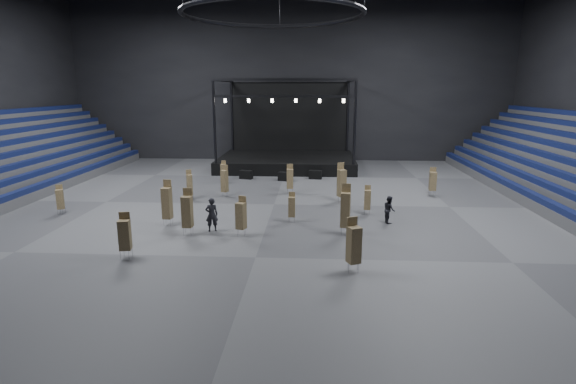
# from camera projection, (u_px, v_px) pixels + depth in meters

# --- Properties ---
(floor) EXTENTS (50.00, 50.00, 0.00)m
(floor) POSITION_uv_depth(u_px,v_px,m) (274.00, 204.00, 32.57)
(floor) COLOR #4F4F52
(floor) RESTS_ON ground
(wall_back) EXTENTS (50.00, 0.20, 18.00)m
(wall_back) POSITION_uv_depth(u_px,v_px,m) (290.00, 81.00, 50.96)
(wall_back) COLOR black
(wall_back) RESTS_ON ground
(wall_front) EXTENTS (50.00, 0.20, 18.00)m
(wall_front) POSITION_uv_depth(u_px,v_px,m) (190.00, 53.00, 10.12)
(wall_front) COLOR black
(wall_front) RESTS_ON ground
(stage) EXTENTS (14.00, 10.00, 9.20)m
(stage) POSITION_uv_depth(u_px,v_px,m) (287.00, 153.00, 48.04)
(stage) COLOR black
(stage) RESTS_ON floor
(truss_ring) EXTENTS (12.30, 12.30, 5.15)m
(truss_ring) POSITION_uv_depth(u_px,v_px,m) (273.00, 14.00, 29.64)
(truss_ring) COLOR black
(truss_ring) RESTS_ON ceiling
(flight_case_left) EXTENTS (1.30, 0.92, 0.78)m
(flight_case_left) POSITION_uv_depth(u_px,v_px,m) (246.00, 175.00, 41.69)
(flight_case_left) COLOR black
(flight_case_left) RESTS_ON floor
(flight_case_mid) EXTENTS (1.30, 0.94, 0.78)m
(flight_case_mid) POSITION_uv_depth(u_px,v_px,m) (285.00, 176.00, 40.81)
(flight_case_mid) COLOR black
(flight_case_mid) RESTS_ON floor
(flight_case_right) EXTENTS (1.25, 0.72, 0.79)m
(flight_case_right) POSITION_uv_depth(u_px,v_px,m) (315.00, 175.00, 41.63)
(flight_case_right) COLOR black
(flight_case_right) RESTS_ON floor
(chair_stack_0) EXTENTS (0.57, 0.57, 2.71)m
(chair_stack_0) POSITION_uv_depth(u_px,v_px,m) (187.00, 211.00, 25.57)
(chair_stack_0) COLOR silver
(chair_stack_0) RESTS_ON floor
(chair_stack_1) EXTENTS (0.71, 0.71, 2.56)m
(chair_stack_1) POSITION_uv_depth(u_px,v_px,m) (354.00, 244.00, 20.35)
(chair_stack_1) COLOR silver
(chair_stack_1) RESTS_ON floor
(chair_stack_2) EXTENTS (0.61, 0.61, 2.95)m
(chair_stack_2) POSITION_uv_depth(u_px,v_px,m) (345.00, 209.00, 25.62)
(chair_stack_2) COLOR silver
(chair_stack_2) RESTS_ON floor
(chair_stack_3) EXTENTS (0.57, 0.57, 2.83)m
(chair_stack_3) POSITION_uv_depth(u_px,v_px,m) (167.00, 202.00, 27.33)
(chair_stack_3) COLOR silver
(chair_stack_3) RESTS_ON floor
(chair_stack_4) EXTENTS (0.42, 0.42, 1.91)m
(chair_stack_4) POSITION_uv_depth(u_px,v_px,m) (292.00, 206.00, 28.09)
(chair_stack_4) COLOR silver
(chair_stack_4) RESTS_ON floor
(chair_stack_5) EXTENTS (0.59, 0.59, 1.99)m
(chair_stack_5) POSITION_uv_depth(u_px,v_px,m) (60.00, 199.00, 29.84)
(chair_stack_5) COLOR silver
(chair_stack_5) RESTS_ON floor
(chair_stack_6) EXTENTS (0.58, 0.58, 2.47)m
(chair_stack_6) POSITION_uv_depth(u_px,v_px,m) (225.00, 181.00, 34.71)
(chair_stack_6) COLOR silver
(chair_stack_6) RESTS_ON floor
(chair_stack_7) EXTENTS (0.55, 0.55, 2.36)m
(chair_stack_7) POSITION_uv_depth(u_px,v_px,m) (290.00, 178.00, 35.68)
(chair_stack_7) COLOR silver
(chair_stack_7) RESTS_ON floor
(chair_stack_8) EXTENTS (0.55, 0.55, 2.27)m
(chair_stack_8) POSITION_uv_depth(u_px,v_px,m) (190.00, 184.00, 33.81)
(chair_stack_8) COLOR silver
(chair_stack_8) RESTS_ON floor
(chair_stack_9) EXTENTS (0.46, 0.46, 1.97)m
(chair_stack_9) POSITION_uv_depth(u_px,v_px,m) (223.00, 171.00, 39.84)
(chair_stack_9) COLOR silver
(chair_stack_9) RESTS_ON floor
(chair_stack_10) EXTENTS (0.63, 0.63, 2.29)m
(chair_stack_10) POSITION_uv_depth(u_px,v_px,m) (241.00, 215.00, 25.45)
(chair_stack_10) COLOR silver
(chair_stack_10) RESTS_ON floor
(chair_stack_11) EXTENTS (0.71, 0.71, 2.94)m
(chair_stack_11) POSITION_uv_depth(u_px,v_px,m) (342.00, 182.00, 32.87)
(chair_stack_11) COLOR silver
(chair_stack_11) RESTS_ON floor
(chair_stack_12) EXTENTS (0.62, 0.62, 2.32)m
(chair_stack_12) POSITION_uv_depth(u_px,v_px,m) (125.00, 234.00, 22.04)
(chair_stack_12) COLOR silver
(chair_stack_12) RESTS_ON floor
(chair_stack_13) EXTENTS (0.54, 0.54, 2.23)m
(chair_stack_13) POSITION_uv_depth(u_px,v_px,m) (433.00, 181.00, 34.98)
(chair_stack_13) COLOR silver
(chair_stack_13) RESTS_ON floor
(chair_stack_14) EXTENTS (0.45, 0.45, 1.97)m
(chair_stack_14) POSITION_uv_depth(u_px,v_px,m) (367.00, 199.00, 29.77)
(chair_stack_14) COLOR silver
(chair_stack_14) RESTS_ON floor
(man_center) EXTENTS (0.85, 0.69, 2.01)m
(man_center) POSITION_uv_depth(u_px,v_px,m) (212.00, 215.00, 26.28)
(man_center) COLOR black
(man_center) RESTS_ON floor
(crew_member) EXTENTS (0.74, 0.90, 1.71)m
(crew_member) POSITION_uv_depth(u_px,v_px,m) (389.00, 209.00, 27.97)
(crew_member) COLOR black
(crew_member) RESTS_ON floor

